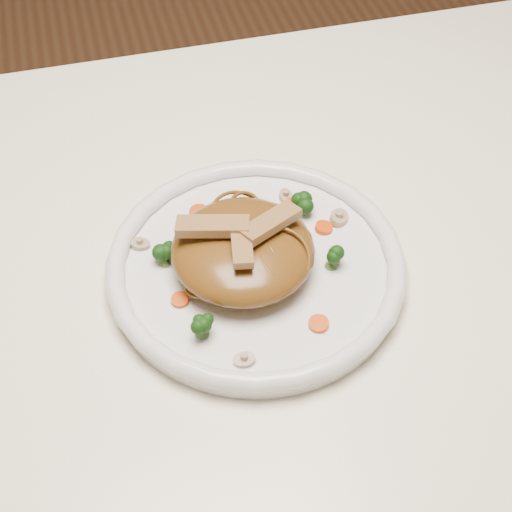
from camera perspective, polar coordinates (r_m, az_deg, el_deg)
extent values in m
cube|color=white|center=(0.82, -1.54, -1.13)|extent=(1.20, 0.80, 0.04)
cylinder|color=brown|center=(1.47, 16.43, 3.21)|extent=(0.06, 0.06, 0.71)
cylinder|color=white|center=(0.78, 0.00, -1.08)|extent=(0.30, 0.30, 0.02)
ellipsoid|color=brown|center=(0.75, -1.00, 0.45)|extent=(0.18, 0.18, 0.05)
cube|color=#A87B4F|center=(0.74, 1.07, 2.49)|extent=(0.07, 0.05, 0.01)
cube|color=#A87B4F|center=(0.73, -3.26, 2.24)|extent=(0.07, 0.04, 0.01)
cube|color=#A87B4F|center=(0.72, -1.09, 1.01)|extent=(0.03, 0.06, 0.01)
cylinder|color=#C84107|center=(0.83, 2.46, 3.84)|extent=(0.02, 0.02, 0.00)
cylinder|color=#C84107|center=(0.74, -5.70, -3.29)|extent=(0.02, 0.02, 0.00)
cylinder|color=#C84107|center=(0.81, 5.09, 2.12)|extent=(0.02, 0.02, 0.00)
cylinder|color=#C84107|center=(0.82, -4.29, 3.29)|extent=(0.02, 0.02, 0.00)
cylinder|color=#C84107|center=(0.73, 4.70, -5.08)|extent=(0.02, 0.02, 0.00)
cylinder|color=tan|center=(0.70, -0.88, -7.76)|extent=(0.02, 0.02, 0.01)
cylinder|color=tan|center=(0.82, 6.22, 2.87)|extent=(0.04, 0.04, 0.01)
cylinder|color=tan|center=(0.80, -8.65, 0.88)|extent=(0.03, 0.03, 0.01)
cylinder|color=tan|center=(0.84, 2.24, 4.47)|extent=(0.02, 0.02, 0.01)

